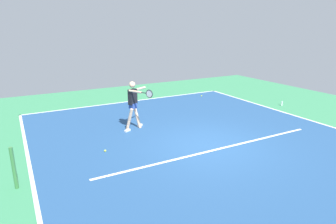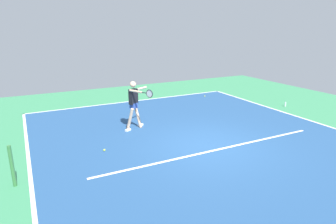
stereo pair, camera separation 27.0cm
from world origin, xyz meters
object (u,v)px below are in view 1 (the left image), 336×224
(tennis_player, at_px, (134,102))
(tennis_ball_by_sideline, at_px, (105,151))
(tennis_ball_centre_court, at_px, (202,96))
(net_post, at_px, (14,168))
(water_bottle, at_px, (282,103))

(tennis_player, relative_size, tennis_ball_by_sideline, 28.07)
(tennis_player, xyz_separation_m, tennis_ball_by_sideline, (1.62, 1.55, -1.04))
(tennis_player, xyz_separation_m, tennis_ball_centre_court, (-5.37, -3.23, -1.04))
(net_post, xyz_separation_m, tennis_ball_centre_court, (-9.50, -5.86, -0.50))
(net_post, relative_size, water_bottle, 4.86)
(net_post, bearing_deg, water_bottle, -168.93)
(net_post, distance_m, tennis_ball_centre_court, 11.17)
(net_post, height_order, tennis_ball_centre_court, net_post)
(net_post, bearing_deg, tennis_ball_centre_court, -148.34)
(tennis_ball_by_sideline, relative_size, water_bottle, 0.30)
(tennis_player, xyz_separation_m, water_bottle, (-7.73, 0.30, -0.96))
(tennis_ball_centre_court, bearing_deg, water_bottle, 123.77)
(net_post, xyz_separation_m, water_bottle, (-11.87, -2.32, -0.43))
(tennis_player, relative_size, tennis_ball_centre_court, 28.07)
(tennis_player, relative_size, water_bottle, 8.42)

